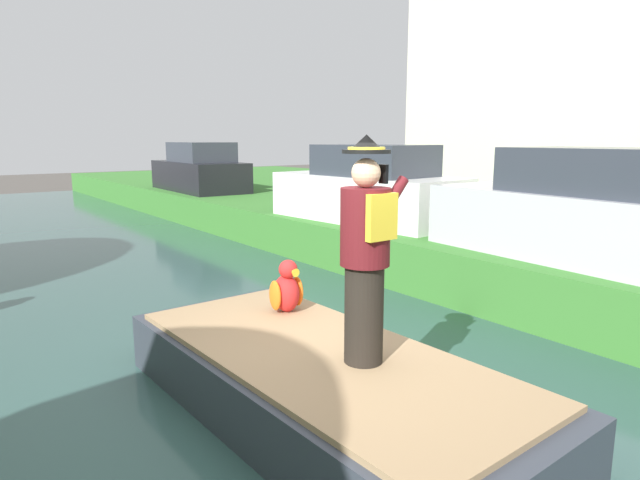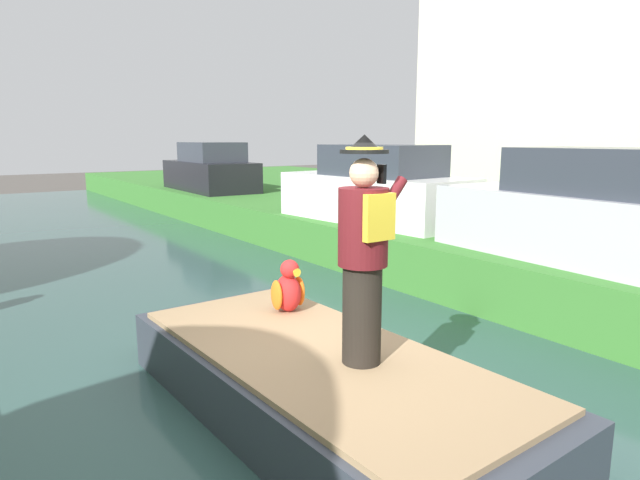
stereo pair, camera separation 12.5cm
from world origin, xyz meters
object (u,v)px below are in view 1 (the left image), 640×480
at_px(parrot_plush, 287,289).
at_px(parked_car_dark, 200,170).
at_px(person_pirate, 366,252).
at_px(boat, 321,384).
at_px(parked_car_silver, 582,212).
at_px(parked_car_white, 368,189).

bearing_deg(parrot_plush, parked_car_dark, 69.68).
bearing_deg(parrot_plush, person_pirate, -98.24).
height_order(boat, parked_car_silver, parked_car_silver).
distance_m(parked_car_silver, parked_car_dark, 12.31).
relative_size(person_pirate, parrot_plush, 3.25).
xyz_separation_m(boat, parked_car_silver, (4.59, 0.18, 1.13)).
bearing_deg(person_pirate, boat, 108.17).
xyz_separation_m(boat, parked_car_white, (4.59, 4.55, 1.13)).
height_order(person_pirate, parrot_plush, person_pirate).
distance_m(parrot_plush, parked_car_dark, 12.17).
xyz_separation_m(parked_car_silver, parked_car_white, (0.00, 4.38, 0.00)).
distance_m(person_pirate, parked_car_dark, 13.63).
bearing_deg(parked_car_white, parked_car_silver, -90.00).
bearing_deg(parked_car_silver, boat, -177.80).
bearing_deg(parked_car_silver, parked_car_dark, 90.00).
bearing_deg(parrot_plush, boat, -108.51).
bearing_deg(parked_car_white, boat, -135.21).
relative_size(parrot_plush, parked_car_silver, 0.14).
height_order(person_pirate, parked_car_white, person_pirate).
xyz_separation_m(boat, parked_car_dark, (4.59, 12.49, 1.13)).
distance_m(parked_car_silver, parked_car_white, 4.38).
bearing_deg(boat, person_pirate, -69.71).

